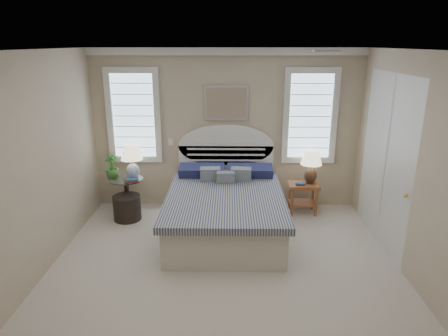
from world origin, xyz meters
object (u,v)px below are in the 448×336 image
bed (225,207)px  side_table_left (127,193)px  nightstand_right (303,191)px  floor_pot (127,208)px  lamp_left (132,158)px  lamp_right (311,163)px

bed → side_table_left: bearing=160.3°
nightstand_right → floor_pot: (-2.91, -0.31, -0.18)m
nightstand_right → lamp_left: lamp_left is taller
floor_pot → nightstand_right: bearing=6.1°
bed → floor_pot: (-1.61, 0.38, -0.18)m
floor_pot → lamp_right: 3.10m
nightstand_right → side_table_left: bearing=-178.1°
side_table_left → lamp_right: 3.10m
bed → side_table_left: 1.75m
bed → lamp_left: size_ratio=3.94×
lamp_right → lamp_left: bearing=-177.9°
side_table_left → floor_pot: (0.04, -0.21, -0.18)m
nightstand_right → lamp_left: size_ratio=0.92×
side_table_left → lamp_right: lamp_right is taller
side_table_left → lamp_right: (3.06, 0.11, 0.49)m
bed → nightstand_right: size_ratio=4.29×
bed → lamp_left: (-1.52, 0.60, 0.60)m
side_table_left → nightstand_right: 2.95m
side_table_left → nightstand_right: bearing=1.9°
side_table_left → lamp_left: 0.61m
floor_pot → lamp_left: lamp_left is taller
side_table_left → lamp_right: bearing=2.1°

